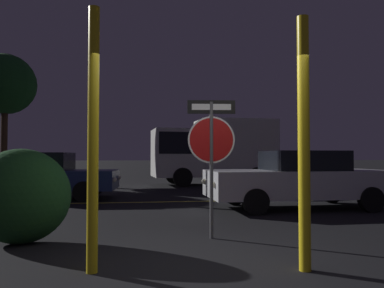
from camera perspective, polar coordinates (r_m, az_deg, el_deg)
ground_plane at (r=4.67m, az=1.17°, el=-18.29°), size 260.00×260.00×0.00m
road_center_stripe at (r=11.03m, az=-4.37°, el=-8.78°), size 41.55×0.12×0.01m
stop_sign at (r=6.08m, az=2.98°, el=0.46°), size 0.78×0.10×2.24m
yellow_pole_left at (r=4.43m, az=-14.84°, el=0.84°), size 0.13×0.13×3.05m
yellow_pole_right at (r=4.55m, az=16.68°, el=0.28°), size 0.14×0.14×2.97m
hedge_bush_1 at (r=6.28m, az=-24.66°, el=-7.22°), size 1.48×0.98×1.44m
passing_car_2 at (r=12.56m, az=-21.54°, el=-4.56°), size 4.52×2.09×1.44m
passing_car_3 at (r=9.99m, az=15.95°, el=-5.20°), size 4.72×2.05×1.46m
delivery_truck at (r=17.71m, az=3.12°, el=-0.84°), size 5.86×2.84×3.06m
tree_1 at (r=21.50m, az=-26.61°, el=8.06°), size 3.07×3.07×6.55m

